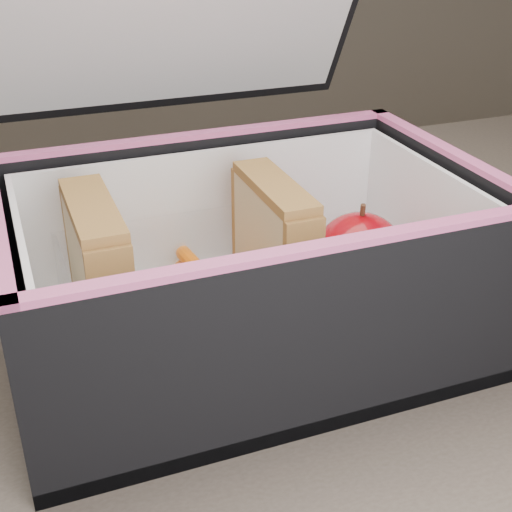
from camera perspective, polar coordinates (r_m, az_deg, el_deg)
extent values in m
cube|color=#65574E|center=(0.54, 0.35, -7.74)|extent=(1.20, 0.80, 0.03)
cube|color=#382D26|center=(1.25, 18.38, -7.39)|extent=(0.05, 0.05, 0.72)
cube|color=black|center=(0.59, -6.43, 19.33)|extent=(0.32, 0.11, 0.19)
cube|color=tan|center=(0.47, -13.31, -2.43)|extent=(0.01, 0.10, 0.10)
cube|color=#D55F6D|center=(0.48, -12.28, -2.68)|extent=(0.01, 0.09, 0.10)
cube|color=tan|center=(0.47, -11.35, -2.08)|extent=(0.01, 0.10, 0.10)
cube|color=olive|center=(0.45, -13.01, 3.70)|extent=(0.03, 0.10, 0.01)
cube|color=tan|center=(0.50, 0.59, -0.13)|extent=(0.01, 0.09, 0.10)
cube|color=#D55F6D|center=(0.50, 1.44, -0.37)|extent=(0.01, 0.09, 0.09)
cube|color=tan|center=(0.50, 2.29, 0.17)|extent=(0.01, 0.09, 0.10)
cube|color=olive|center=(0.48, 1.52, 5.54)|extent=(0.03, 0.10, 0.01)
cylinder|color=orange|center=(0.50, -3.67, -5.90)|extent=(0.03, 0.09, 0.01)
cylinder|color=orange|center=(0.52, -5.53, -3.19)|extent=(0.03, 0.09, 0.01)
cylinder|color=orange|center=(0.48, -5.27, -4.15)|extent=(0.02, 0.09, 0.01)
cylinder|color=orange|center=(0.49, -5.71, -6.50)|extent=(0.02, 0.09, 0.01)
cylinder|color=orange|center=(0.49, -6.39, -4.86)|extent=(0.03, 0.09, 0.01)
cylinder|color=orange|center=(0.52, -3.97, -1.80)|extent=(0.02, 0.09, 0.01)
cylinder|color=orange|center=(0.49, -2.69, -6.34)|extent=(0.01, 0.09, 0.01)
cylinder|color=orange|center=(0.48, -3.27, -5.51)|extent=(0.03, 0.09, 0.01)
cylinder|color=orange|center=(0.48, -4.14, -4.16)|extent=(0.02, 0.09, 0.01)
cube|color=white|center=(0.56, 7.79, -2.59)|extent=(0.08, 0.09, 0.01)
ellipsoid|color=maroon|center=(0.54, 8.28, 0.27)|extent=(0.09, 0.09, 0.06)
cylinder|color=#482A19|center=(0.53, 8.53, 3.60)|extent=(0.01, 0.01, 0.01)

